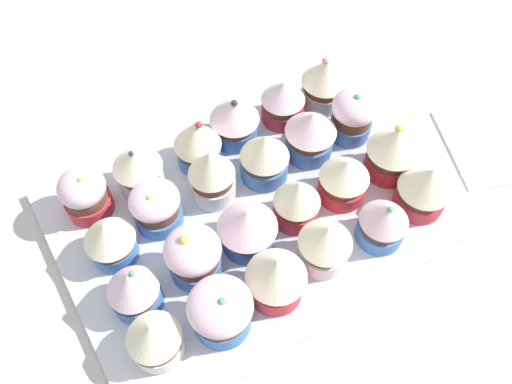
{
  "coord_description": "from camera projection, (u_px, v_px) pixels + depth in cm",
  "views": [
    {
      "loc": [
        -17.57,
        -28.7,
        55.32
      ],
      "look_at": [
        0.0,
        0.0,
        4.2
      ],
      "focal_mm": 36.41,
      "sensor_mm": 36.0,
      "label": 1
    }
  ],
  "objects": [
    {
      "name": "cupcake_15",
      "position": [
        265.0,
        156.0,
        0.63
      ],
      "size": [
        6.11,
        6.11,
        7.32
      ],
      "color": "#477AC6",
      "rests_on": "baking_tray"
    },
    {
      "name": "cupcake_23",
      "position": [
        325.0,
        82.0,
        0.7
      ],
      "size": [
        6.39,
        6.39,
        7.89
      ],
      "color": "white",
      "rests_on": "baking_tray"
    },
    {
      "name": "cupcake_13",
      "position": [
        156.0,
        207.0,
        0.6
      ],
      "size": [
        5.9,
        5.9,
        6.38
      ],
      "color": "#477AC6",
      "rests_on": "baking_tray"
    },
    {
      "name": "cupcake_3",
      "position": [
        325.0,
        244.0,
        0.57
      ],
      "size": [
        6.06,
        6.06,
        7.06
      ],
      "color": "white",
      "rests_on": "baking_tray"
    },
    {
      "name": "cupcake_14",
      "position": [
        212.0,
        174.0,
        0.61
      ],
      "size": [
        5.63,
        5.63,
        8.12
      ],
      "color": "white",
      "rests_on": "baking_tray"
    },
    {
      "name": "cupcake_22",
      "position": [
        283.0,
        101.0,
        0.69
      ],
      "size": [
        5.86,
        5.86,
        6.59
      ],
      "color": "#D1333D",
      "rests_on": "baking_tray"
    },
    {
      "name": "baking_tray",
      "position": [
        256.0,
        208.0,
        0.64
      ],
      "size": [
        47.19,
        33.32,
        1.2
      ],
      "color": "silver",
      "rests_on": "ground_plane"
    },
    {
      "name": "cupcake_16",
      "position": [
        310.0,
        133.0,
        0.65
      ],
      "size": [
        6.53,
        6.53,
        7.31
      ],
      "color": "#477AC6",
      "rests_on": "baking_tray"
    },
    {
      "name": "cupcake_17",
      "position": [
        353.0,
        115.0,
        0.67
      ],
      "size": [
        5.87,
        5.87,
        7.45
      ],
      "color": "#477AC6",
      "rests_on": "baking_tray"
    },
    {
      "name": "cupcake_11",
      "position": [
        393.0,
        151.0,
        0.63
      ],
      "size": [
        6.54,
        6.54,
        7.81
      ],
      "color": "#D1333D",
      "rests_on": "baking_tray"
    },
    {
      "name": "cupcake_0",
      "position": [
        155.0,
        338.0,
        0.51
      ],
      "size": [
        5.6,
        5.6,
        6.39
      ],
      "color": "white",
      "rests_on": "baking_tray"
    },
    {
      "name": "cupcake_19",
      "position": [
        138.0,
        169.0,
        0.62
      ],
      "size": [
        6.02,
        6.02,
        7.36
      ],
      "color": "white",
      "rests_on": "baking_tray"
    },
    {
      "name": "cupcake_7",
      "position": [
        194.0,
        256.0,
        0.56
      ],
      "size": [
        6.25,
        6.25,
        7.18
      ],
      "color": "#477AC6",
      "rests_on": "baking_tray"
    },
    {
      "name": "cupcake_5",
      "position": [
        425.0,
        188.0,
        0.61
      ],
      "size": [
        6.38,
        6.38,
        7.17
      ],
      "color": "#D1333D",
      "rests_on": "baking_tray"
    },
    {
      "name": "ground_plane",
      "position": [
        256.0,
        217.0,
        0.66
      ],
      "size": [
        180.0,
        180.0,
        3.0
      ],
      "primitive_type": "cube",
      "color": "beige"
    },
    {
      "name": "cupcake_6",
      "position": [
        133.0,
        289.0,
        0.54
      ],
      "size": [
        5.52,
        5.52,
        7.02
      ],
      "color": "#477AC6",
      "rests_on": "baking_tray"
    },
    {
      "name": "cupcake_10",
      "position": [
        344.0,
        178.0,
        0.62
      ],
      "size": [
        6.07,
        6.07,
        6.62
      ],
      "color": "#D1333D",
      "rests_on": "baking_tray"
    },
    {
      "name": "cupcake_2",
      "position": [
        276.0,
        276.0,
        0.54
      ],
      "size": [
        6.6,
        6.6,
        7.72
      ],
      "color": "#D1333D",
      "rests_on": "baking_tray"
    },
    {
      "name": "cupcake_21",
      "position": [
        235.0,
        119.0,
        0.66
      ],
      "size": [
        6.45,
        6.45,
        7.44
      ],
      "color": "#477AC6",
      "rests_on": "baking_tray"
    },
    {
      "name": "cupcake_20",
      "position": [
        197.0,
        142.0,
        0.64
      ],
      "size": [
        6.0,
        6.0,
        7.76
      ],
      "color": "#477AC6",
      "rests_on": "baking_tray"
    },
    {
      "name": "cupcake_4",
      "position": [
        383.0,
        222.0,
        0.59
      ],
      "size": [
        5.63,
        5.63,
        6.68
      ],
      "color": "#477AC6",
      "rests_on": "baking_tray"
    },
    {
      "name": "cupcake_18",
      "position": [
        85.0,
        194.0,
        0.61
      ],
      "size": [
        5.59,
        5.59,
        6.77
      ],
      "color": "#D1333D",
      "rests_on": "baking_tray"
    },
    {
      "name": "napkin",
      "position": [
        500.0,
        142.0,
        0.7
      ],
      "size": [
        18.21,
        17.82,
        0.6
      ],
      "primitive_type": "cube",
      "rotation": [
        0.0,
        0.0,
        -0.37
      ],
      "color": "white",
      "rests_on": "ground_plane"
    },
    {
      "name": "cupcake_8",
      "position": [
        247.0,
        227.0,
        0.58
      ],
      "size": [
        6.89,
        6.89,
        6.59
      ],
      "color": "#477AC6",
      "rests_on": "baking_tray"
    },
    {
      "name": "cupcake_1",
      "position": [
        221.0,
        311.0,
        0.53
      ],
      "size": [
        6.77,
        6.77,
        6.87
      ],
      "color": "#477AC6",
      "rests_on": "baking_tray"
    },
    {
      "name": "cupcake_9",
      "position": [
        297.0,
        201.0,
        0.6
      ],
      "size": [
        5.55,
        5.55,
        7.13
      ],
      "color": "#D1333D",
      "rests_on": "baking_tray"
    },
    {
      "name": "cupcake_12",
      "position": [
        110.0,
        240.0,
        0.57
      ],
      "size": [
        5.76,
        5.76,
        6.59
      ],
      "color": "#477AC6",
      "rests_on": "baking_tray"
    }
  ]
}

